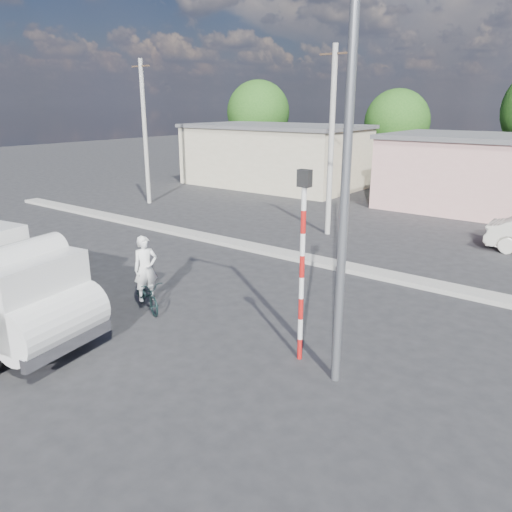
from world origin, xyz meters
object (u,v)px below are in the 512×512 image
Objects in this scene: streetlight at (340,143)px; traffic_pole at (302,251)px; bicycle at (147,294)px; cyclist at (146,279)px.

traffic_pole is at bearing 162.27° from streetlight.
cyclist is at bearing 0.00° from bicycle.
cyclist is 7.19m from streetlight.
streetlight is (5.96, -0.11, 4.03)m from cyclist.
traffic_pole is 2.56m from streetlight.
traffic_pole is 0.48× the size of streetlight.
bicycle is 7.47m from streetlight.
cyclist is 0.21× the size of streetlight.
bicycle is 0.48m from cyclist.
cyclist is at bearing 178.90° from streetlight.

